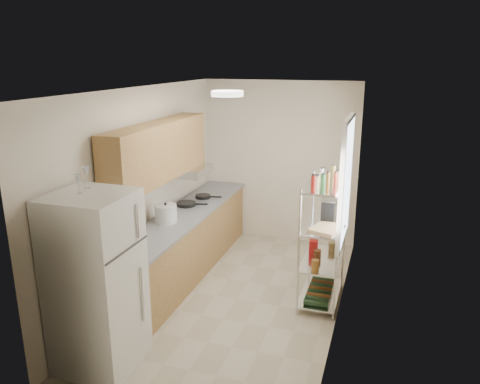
# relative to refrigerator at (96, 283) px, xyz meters

# --- Properties ---
(room) EXTENTS (2.52, 4.42, 2.62)m
(room) POSITION_rel_refrigerator_xyz_m (0.87, 1.61, 0.42)
(room) COLOR beige
(room) RESTS_ON ground
(counter_run) EXTENTS (0.63, 3.51, 0.90)m
(counter_run) POSITION_rel_refrigerator_xyz_m (-0.05, 2.05, -0.42)
(counter_run) COLOR tan
(counter_run) RESTS_ON ground
(upper_cabinets) EXTENTS (0.33, 2.20, 0.72)m
(upper_cabinets) POSITION_rel_refrigerator_xyz_m (-0.18, 1.71, 0.93)
(upper_cabinets) COLOR tan
(upper_cabinets) RESTS_ON room
(range_hood) EXTENTS (0.50, 0.60, 0.12)m
(range_hood) POSITION_rel_refrigerator_xyz_m (-0.13, 2.51, 0.51)
(range_hood) COLOR #B7BABC
(range_hood) RESTS_ON room
(window) EXTENTS (0.06, 1.00, 1.46)m
(window) POSITION_rel_refrigerator_xyz_m (2.10, 1.96, 0.67)
(window) COLOR white
(window) RESTS_ON room
(bakers_rack) EXTENTS (0.45, 0.90, 1.73)m
(bakers_rack) POSITION_rel_refrigerator_xyz_m (1.88, 1.91, 0.23)
(bakers_rack) COLOR silver
(bakers_rack) RESTS_ON ground
(ceiling_dome) EXTENTS (0.34, 0.34, 0.05)m
(ceiling_dome) POSITION_rel_refrigerator_xyz_m (0.87, 1.31, 1.69)
(ceiling_dome) COLOR white
(ceiling_dome) RESTS_ON room
(refrigerator) EXTENTS (0.72, 0.72, 1.76)m
(refrigerator) POSITION_rel_refrigerator_xyz_m (0.00, 0.00, 0.00)
(refrigerator) COLOR white
(refrigerator) RESTS_ON ground
(wine_glass_a) EXTENTS (0.06, 0.06, 0.18)m
(wine_glass_a) POSITION_rel_refrigerator_xyz_m (-0.08, -0.02, 0.97)
(wine_glass_a) COLOR silver
(wine_glass_a) RESTS_ON refrigerator
(wine_glass_b) EXTENTS (0.07, 0.07, 0.21)m
(wine_glass_b) POSITION_rel_refrigerator_xyz_m (-0.12, 0.16, 0.98)
(wine_glass_b) COLOR silver
(wine_glass_b) RESTS_ON refrigerator
(rice_cooker) EXTENTS (0.28, 0.28, 0.23)m
(rice_cooker) POSITION_rel_refrigerator_xyz_m (-0.11, 1.69, 0.14)
(rice_cooker) COLOR silver
(rice_cooker) RESTS_ON counter_run
(frying_pan_large) EXTENTS (0.34, 0.34, 0.05)m
(frying_pan_large) POSITION_rel_refrigerator_xyz_m (-0.15, 2.40, 0.05)
(frying_pan_large) COLOR black
(frying_pan_large) RESTS_ON counter_run
(frying_pan_small) EXTENTS (0.27, 0.27, 0.05)m
(frying_pan_small) POSITION_rel_refrigerator_xyz_m (-0.06, 2.82, 0.05)
(frying_pan_small) COLOR black
(frying_pan_small) RESTS_ON counter_run
(cutting_board) EXTENTS (0.41, 0.47, 0.03)m
(cutting_board) POSITION_rel_refrigerator_xyz_m (1.93, 1.76, 0.15)
(cutting_board) COLOR tan
(cutting_board) RESTS_ON bakers_rack
(espresso_machine) EXTENTS (0.18, 0.26, 0.28)m
(espresso_machine) POSITION_rel_refrigerator_xyz_m (1.89, 2.07, 0.27)
(espresso_machine) COLOR black
(espresso_machine) RESTS_ON bakers_rack
(storage_bag) EXTENTS (0.12, 0.16, 0.17)m
(storage_bag) POSITION_rel_refrigerator_xyz_m (1.74, 2.08, -0.23)
(storage_bag) COLOR red
(storage_bag) RESTS_ON bakers_rack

